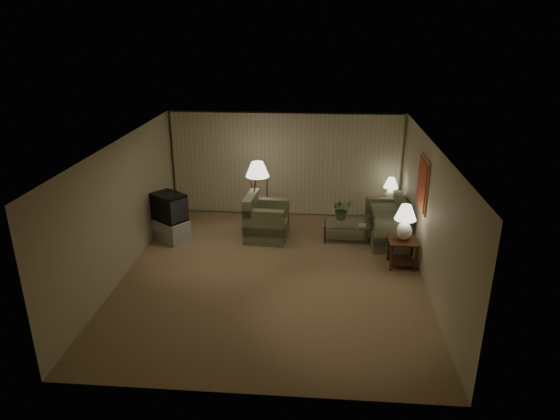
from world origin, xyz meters
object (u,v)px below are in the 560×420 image
object	(u,v)px
table_lamp_near	(405,219)
vase	(341,220)
armchair	(267,221)
coffee_table	(347,229)
floor_lamp	(258,195)
crt_tv	(169,207)
side_table_near	(402,248)
sofa	(387,224)
table_lamp_far	(391,188)
ottoman	(271,221)
side_table_far	(389,209)
tv_cabinet	(171,230)

from	to	relation	value
table_lamp_near	vase	distance (m)	1.84
armchair	table_lamp_near	distance (m)	3.26
coffee_table	floor_lamp	xyz separation A→B (m)	(-2.16, 0.43, 0.62)
coffee_table	crt_tv	distance (m)	4.17
floor_lamp	crt_tv	bearing A→B (deg)	-158.81
side_table_near	floor_lamp	world-z (taller)	floor_lamp
coffee_table	side_table_near	bearing A→B (deg)	-49.22
crt_tv	vase	bearing A→B (deg)	41.35
sofa	armchair	world-z (taller)	armchair
sofa	table_lamp_far	xyz separation A→B (m)	(0.15, 0.96, 0.59)
armchair	ottoman	distance (m)	0.59
side_table_near	coffee_table	distance (m)	1.66
side_table_near	crt_tv	bearing A→B (deg)	170.03
ottoman	vase	size ratio (longest dim) A/B	4.72
side_table_near	side_table_far	xyz separation A→B (m)	(-0.00, 2.31, -0.01)
coffee_table	tv_cabinet	distance (m)	4.14
side_table_far	table_lamp_far	bearing A→B (deg)	-135.00
crt_tv	floor_lamp	size ratio (longest dim) A/B	0.53
side_table_near	floor_lamp	distance (m)	3.67
table_lamp_near	vase	world-z (taller)	table_lamp_near
coffee_table	sofa	bearing A→B (deg)	6.15
vase	sofa	bearing A→B (deg)	5.30
armchair	coffee_table	size ratio (longest dim) A/B	0.96
coffee_table	floor_lamp	bearing A→B (deg)	168.82
side_table_far	sofa	bearing A→B (deg)	-98.91
crt_tv	floor_lamp	xyz separation A→B (m)	(1.97, 0.76, 0.09)
vase	table_lamp_far	bearing A→B (deg)	40.70
armchair	crt_tv	distance (m)	2.28
coffee_table	floor_lamp	world-z (taller)	floor_lamp
sofa	side_table_far	bearing A→B (deg)	168.86
side_table_near	tv_cabinet	bearing A→B (deg)	170.03
coffee_table	vase	world-z (taller)	vase
sofa	armchair	bearing A→B (deg)	-88.99
armchair	ottoman	xyz separation A→B (m)	(0.04, 0.55, -0.20)
tv_cabinet	table_lamp_near	bearing A→B (deg)	26.55
side_table_near	table_lamp_far	size ratio (longest dim) A/B	0.96
table_lamp_far	tv_cabinet	size ratio (longest dim) A/B	0.63
ottoman	vase	world-z (taller)	vase
side_table_far	crt_tv	world-z (taller)	crt_tv
floor_lamp	armchair	bearing A→B (deg)	-61.75
floor_lamp	vase	distance (m)	2.09
side_table_far	tv_cabinet	bearing A→B (deg)	-165.01
tv_cabinet	side_table_near	bearing A→B (deg)	26.55
armchair	crt_tv	bearing A→B (deg)	101.36
side_table_near	tv_cabinet	world-z (taller)	side_table_near
armchair	coffee_table	distance (m)	1.90
sofa	vase	xyz separation A→B (m)	(-1.08, -0.10, 0.11)
side_table_near	ottoman	size ratio (longest dim) A/B	0.92
side_table_near	side_table_far	distance (m)	2.31
coffee_table	ottoman	distance (m)	1.92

